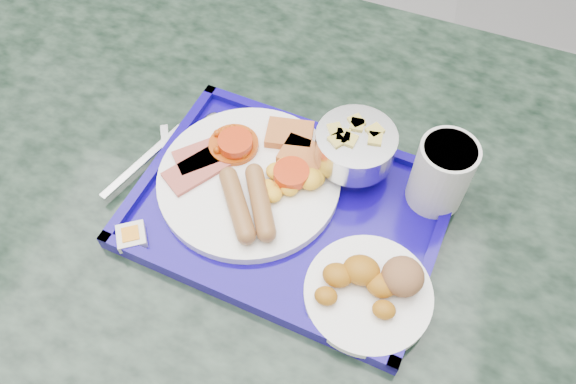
# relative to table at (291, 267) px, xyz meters

# --- Properties ---
(floor) EXTENTS (6.00, 6.00, 0.00)m
(floor) POSITION_rel_table_xyz_m (-0.37, 0.10, -0.61)
(floor) COLOR gray
(floor) RESTS_ON ground
(table) EXTENTS (1.43, 1.05, 0.83)m
(table) POSITION_rel_table_xyz_m (0.00, 0.00, 0.00)
(table) COLOR gray
(table) RESTS_ON floor
(tray) EXTENTS (0.44, 0.36, 0.02)m
(tray) POSITION_rel_table_xyz_m (0.00, -0.02, 0.22)
(tray) COLOR #0F027F
(tray) RESTS_ON table
(main_plate) EXTENTS (0.25, 0.25, 0.04)m
(main_plate) POSITION_rel_table_xyz_m (-0.06, 0.01, 0.24)
(main_plate) COLOR white
(main_plate) RESTS_ON tray
(bread_plate) EXTENTS (0.16, 0.16, 0.05)m
(bread_plate) POSITION_rel_table_xyz_m (0.13, -0.11, 0.24)
(bread_plate) COLOR white
(bread_plate) RESTS_ON tray
(fruit_bowl) EXTENTS (0.11, 0.11, 0.07)m
(fruit_bowl) POSITION_rel_table_xyz_m (0.07, 0.06, 0.27)
(fruit_bowl) COLOR silver
(fruit_bowl) RESTS_ON tray
(juice_cup) EXTENTS (0.07, 0.07, 0.10)m
(juice_cup) POSITION_rel_table_xyz_m (0.18, 0.04, 0.28)
(juice_cup) COLOR silver
(juice_cup) RESTS_ON tray
(spoon) EXTENTS (0.10, 0.17, 0.01)m
(spoon) POSITION_rel_table_xyz_m (-0.15, 0.06, 0.23)
(spoon) COLOR silver
(spoon) RESTS_ON tray
(knife) EXTENTS (0.07, 0.15, 0.00)m
(knife) POSITION_rel_table_xyz_m (-0.22, 0.00, 0.23)
(knife) COLOR silver
(knife) RESTS_ON tray
(jam_packet) EXTENTS (0.05, 0.05, 0.01)m
(jam_packet) POSITION_rel_table_xyz_m (-0.18, -0.12, 0.23)
(jam_packet) COLOR silver
(jam_packet) RESTS_ON tray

